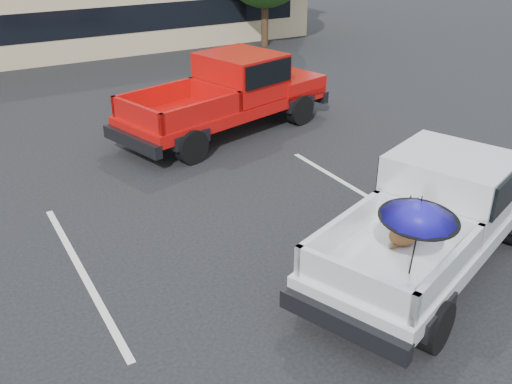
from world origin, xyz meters
TOP-DOWN VIEW (x-y plane):
  - ground at (0.00, 0.00)m, footprint 90.00×90.00m
  - stripe_left at (-3.00, 2.00)m, footprint 0.12×5.00m
  - stripe_right at (3.00, 2.00)m, footprint 0.12×5.00m
  - silver_pickup at (2.40, -0.68)m, footprint 6.02×3.83m
  - red_pickup at (2.65, 6.94)m, footprint 6.59×3.70m

SIDE VIEW (x-z plane):
  - ground at x=0.00m, z-range 0.00..0.00m
  - stripe_left at x=-3.00m, z-range 0.00..0.01m
  - stripe_right at x=3.00m, z-range 0.00..0.01m
  - silver_pickup at x=2.40m, z-range 0.02..2.08m
  - red_pickup at x=2.65m, z-range 0.10..2.15m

